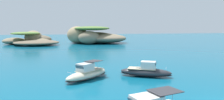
{
  "coord_description": "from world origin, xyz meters",
  "views": [
    {
      "loc": [
        -13.19,
        -11.85,
        6.25
      ],
      "look_at": [
        -2.64,
        23.19,
        2.27
      ],
      "focal_mm": 32.11,
      "sensor_mm": 36.0,
      "label": 1
    }
  ],
  "objects": [
    {
      "name": "motorboat_charcoal",
      "position": [
        -1.59,
        11.37,
        0.66
      ],
      "size": [
        6.75,
        5.28,
        1.98
      ],
      "color": "#2D2D33",
      "rests_on": "ground"
    },
    {
      "name": "islet_small",
      "position": [
        -20.15,
        70.29,
        1.76
      ],
      "size": [
        22.25,
        20.63,
        5.37
      ],
      "color": "#84755B",
      "rests_on": "ground"
    },
    {
      "name": "motorboat_cream",
      "position": [
        -9.14,
        12.24,
        0.68
      ],
      "size": [
        6.67,
        5.66,
        2.13
      ],
      "color": "beige",
      "rests_on": "ground"
    },
    {
      "name": "islet_large",
      "position": [
        4.12,
        72.67,
        2.58
      ],
      "size": [
        29.42,
        28.84,
        7.1
      ],
      "color": "#84755B",
      "rests_on": "ground"
    }
  ]
}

